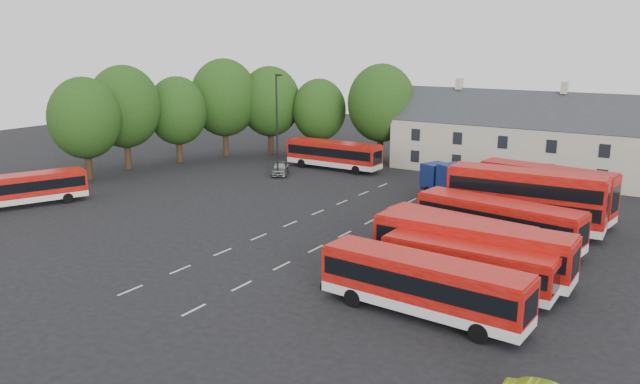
{
  "coord_description": "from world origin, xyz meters",
  "views": [
    {
      "loc": [
        27.42,
        -36.41,
        14.06
      ],
      "look_at": [
        1.12,
        4.61,
        2.2
      ],
      "focal_mm": 35.0,
      "sensor_mm": 36.0,
      "label": 1
    }
  ],
  "objects_px": {
    "bus_dd_south": "(525,197)",
    "bus_west": "(25,187)",
    "lamppost": "(277,123)",
    "box_truck": "(458,181)",
    "silver_car": "(280,168)",
    "bus_row_a": "(423,282)"
  },
  "relations": [
    {
      "from": "bus_dd_south",
      "to": "bus_west",
      "type": "relative_size",
      "value": 1.14
    },
    {
      "from": "bus_dd_south",
      "to": "lamppost",
      "type": "height_order",
      "value": "lamppost"
    },
    {
      "from": "bus_dd_south",
      "to": "lamppost",
      "type": "relative_size",
      "value": 1.07
    },
    {
      "from": "box_truck",
      "to": "silver_car",
      "type": "xyz_separation_m",
      "value": [
        -20.06,
        0.34,
        -1.1
      ]
    },
    {
      "from": "bus_row_a",
      "to": "lamppost",
      "type": "bearing_deg",
      "value": 141.84
    },
    {
      "from": "silver_car",
      "to": "bus_dd_south",
      "type": "bearing_deg",
      "value": -43.69
    },
    {
      "from": "bus_west",
      "to": "lamppost",
      "type": "xyz_separation_m",
      "value": [
        11.45,
        21.38,
        4.04
      ]
    },
    {
      "from": "bus_row_a",
      "to": "bus_west",
      "type": "xyz_separation_m",
      "value": [
        -38.16,
        2.12,
        -0.2
      ]
    },
    {
      "from": "box_truck",
      "to": "lamppost",
      "type": "xyz_separation_m",
      "value": [
        -19.54,
        -0.8,
        3.93
      ]
    },
    {
      "from": "box_truck",
      "to": "silver_car",
      "type": "relative_size",
      "value": 1.84
    },
    {
      "from": "bus_dd_south",
      "to": "lamppost",
      "type": "xyz_separation_m",
      "value": [
        -27.05,
        5.38,
        3.08
      ]
    },
    {
      "from": "silver_car",
      "to": "box_truck",
      "type": "bearing_deg",
      "value": -31.36
    },
    {
      "from": "bus_west",
      "to": "silver_car",
      "type": "bearing_deg",
      "value": -3.32
    },
    {
      "from": "bus_dd_south",
      "to": "lamppost",
      "type": "distance_m",
      "value": 27.75
    },
    {
      "from": "bus_row_a",
      "to": "silver_car",
      "type": "xyz_separation_m",
      "value": [
        -27.24,
        24.64,
        -1.19
      ]
    },
    {
      "from": "bus_row_a",
      "to": "silver_car",
      "type": "bearing_deg",
      "value": 141.05
    },
    {
      "from": "box_truck",
      "to": "lamppost",
      "type": "bearing_deg",
      "value": -154.74
    },
    {
      "from": "bus_dd_south",
      "to": "box_truck",
      "type": "relative_size",
      "value": 1.5
    },
    {
      "from": "lamppost",
      "to": "bus_west",
      "type": "bearing_deg",
      "value": -118.17
    },
    {
      "from": "bus_west",
      "to": "box_truck",
      "type": "bearing_deg",
      "value": -31.84
    },
    {
      "from": "bus_west",
      "to": "box_truck",
      "type": "height_order",
      "value": "box_truck"
    },
    {
      "from": "bus_row_a",
      "to": "silver_car",
      "type": "relative_size",
      "value": 2.71
    }
  ]
}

